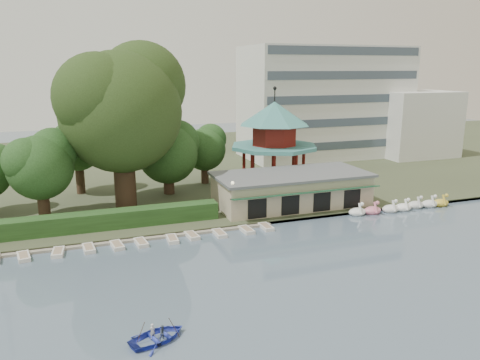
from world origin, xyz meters
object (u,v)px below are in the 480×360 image
big_tree (122,104)px  dock (107,242)px  rowboat_with_passengers (158,333)px  boathouse (291,189)px  pavilion (274,135)px

big_tree → dock: bearing=-106.1°
rowboat_with_passengers → boathouse: bearing=48.9°
dock → boathouse: 22.62m
dock → pavilion: (24.00, 14.80, 7.36)m
boathouse → big_tree: size_ratio=0.96×
dock → boathouse: boathouse is taller
dock → big_tree: (3.19, 11.03, 12.48)m
boathouse → dock: bearing=-167.8°
pavilion → big_tree: 21.76m
boathouse → big_tree: big_tree is taller
boathouse → rowboat_with_passengers: size_ratio=3.08×
dock → boathouse: (22.00, 4.77, 2.25)m
big_tree → boathouse: bearing=-18.4°
boathouse → rowboat_with_passengers: boathouse is taller
boathouse → pavilion: size_ratio=1.38×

